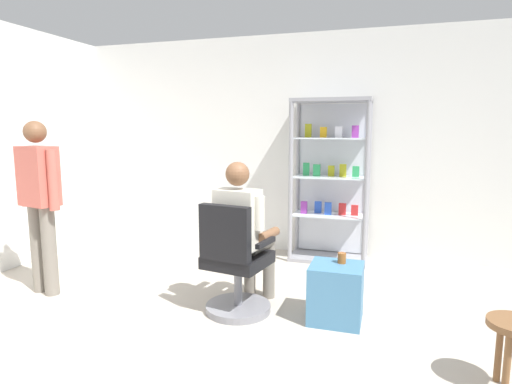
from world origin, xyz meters
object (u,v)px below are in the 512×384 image
(tea_glass, at_px, (342,258))
(display_cabinet_main, at_px, (330,180))
(office_chair, at_px, (235,269))
(storage_crate, at_px, (336,293))
(standing_customer, at_px, (40,197))
(seated_shopkeeper, at_px, (244,228))

(tea_glass, bearing_deg, display_cabinet_main, 101.07)
(office_chair, bearing_deg, storage_crate, 8.29)
(tea_glass, height_order, standing_customer, standing_customer)
(display_cabinet_main, relative_size, office_chair, 1.98)
(office_chair, relative_size, seated_shopkeeper, 0.74)
(tea_glass, bearing_deg, standing_customer, -174.31)
(seated_shopkeeper, relative_size, tea_glass, 15.00)
(tea_glass, xyz_separation_m, standing_customer, (-2.76, -0.27, 0.42))
(office_chair, bearing_deg, seated_shopkeeper, 80.22)
(storage_crate, distance_m, standing_customer, 2.82)
(standing_customer, bearing_deg, tea_glass, 5.69)
(display_cabinet_main, bearing_deg, tea_glass, -78.93)
(office_chair, distance_m, seated_shopkeeper, 0.36)
(office_chair, bearing_deg, tea_glass, 12.01)
(tea_glass, bearing_deg, storage_crate, -117.83)
(storage_crate, distance_m, tea_glass, 0.29)
(seated_shopkeeper, height_order, tea_glass, seated_shopkeeper)
(storage_crate, height_order, tea_glass, tea_glass)
(display_cabinet_main, distance_m, standing_customer, 3.10)
(seated_shopkeeper, xyz_separation_m, storage_crate, (0.80, -0.04, -0.48))
(display_cabinet_main, bearing_deg, standing_customer, -141.84)
(display_cabinet_main, height_order, tea_glass, display_cabinet_main)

